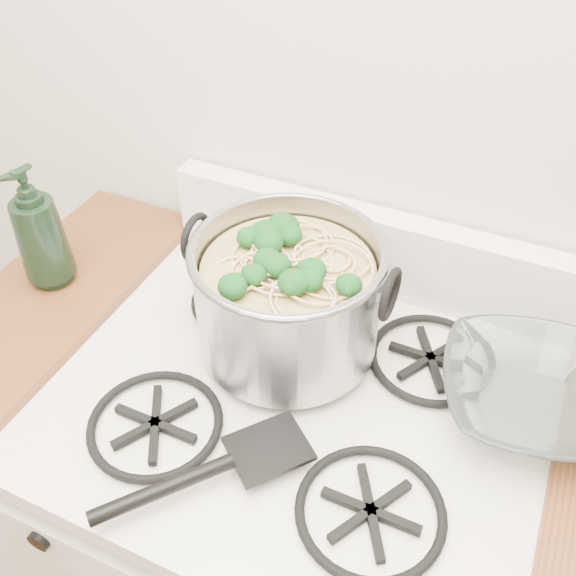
# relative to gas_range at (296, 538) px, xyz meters

# --- Properties ---
(gas_range) EXTENTS (0.76, 0.66, 0.92)m
(gas_range) POSITION_rel_gas_range_xyz_m (0.00, 0.00, 0.00)
(gas_range) COLOR white
(gas_range) RESTS_ON ground
(counter_left) EXTENTS (0.25, 0.65, 0.92)m
(counter_left) POSITION_rel_gas_range_xyz_m (-0.51, 0.00, 0.02)
(counter_left) COLOR silver
(counter_left) RESTS_ON ground
(stock_pot) EXTENTS (0.33, 0.30, 0.20)m
(stock_pot) POSITION_rel_gas_range_xyz_m (-0.06, 0.08, 0.58)
(stock_pot) COLOR #94959C
(stock_pot) RESTS_ON gas_range
(spatula) EXTENTS (0.42, 0.42, 0.02)m
(spatula) POSITION_rel_gas_range_xyz_m (0.01, -0.12, 0.50)
(spatula) COLOR black
(spatula) RESTS_ON gas_range
(glass_bowl) EXTENTS (0.13, 0.13, 0.03)m
(glass_bowl) POSITION_rel_gas_range_xyz_m (0.33, 0.11, 0.50)
(glass_bowl) COLOR white
(glass_bowl) RESTS_ON gas_range
(bottle) EXTENTS (0.11, 0.11, 0.24)m
(bottle) POSITION_rel_gas_range_xyz_m (-0.52, 0.05, 0.60)
(bottle) COLOR black
(bottle) RESTS_ON counter_left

